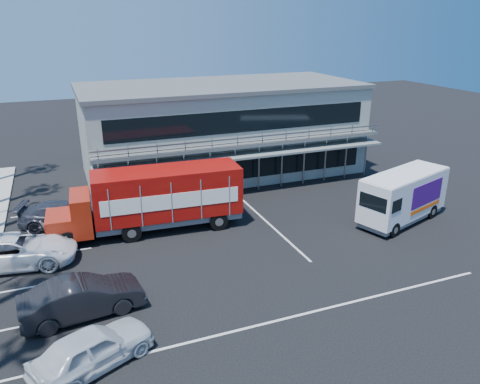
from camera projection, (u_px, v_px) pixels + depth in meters
name	position (u px, v px, depth m)	size (l,w,h in m)	color
ground	(261.00, 252.00, 25.95)	(120.00, 120.00, 0.00)	black
building	(222.00, 128.00, 38.74)	(22.40, 12.00, 7.30)	gray
red_truck	(155.00, 198.00, 27.97)	(11.45, 3.32, 3.81)	maroon
white_van	(403.00, 196.00, 29.34)	(6.99, 4.27, 3.23)	white
parked_car_a	(93.00, 348.00, 17.17)	(1.86, 4.63, 1.58)	silver
parked_car_b	(83.00, 298.00, 20.16)	(1.81, 5.20, 1.71)	black
parked_car_c	(16.00, 250.00, 24.32)	(2.80, 6.07, 1.69)	white
parked_car_d	(65.00, 215.00, 28.88)	(2.23, 5.48, 1.59)	#2C2F3B
parked_car_e	(72.00, 215.00, 29.07)	(1.63, 4.05, 1.38)	gray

